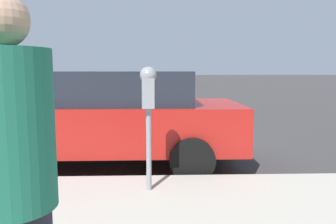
{
  "coord_description": "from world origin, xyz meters",
  "views": [
    {
      "loc": [
        -6.46,
        -0.95,
        1.56
      ],
      "look_at": [
        -2.6,
        -1.09,
        1.07
      ],
      "focal_mm": 35.0,
      "sensor_mm": 36.0,
      "label": 1
    }
  ],
  "objects": [
    {
      "name": "ground_plane",
      "position": [
        0.0,
        0.0,
        0.0
      ],
      "size": [
        220.0,
        220.0,
        0.0
      ],
      "primitive_type": "plane",
      "color": "#3D3A3A"
    },
    {
      "name": "parking_meter",
      "position": [
        -2.74,
        -0.86,
        1.26
      ],
      "size": [
        0.21,
        0.19,
        1.44
      ],
      "color": "gray",
      "rests_on": "sidewalk"
    },
    {
      "name": "car_red",
      "position": [
        -1.11,
        -0.1,
        0.82
      ],
      "size": [
        2.02,
        4.51,
        1.55
      ],
      "rotation": [
        0.0,
        0.0,
        -0.0
      ],
      "color": "#B21E19",
      "rests_on": "ground_plane"
    },
    {
      "name": "pedestrian",
      "position": [
        -5.09,
        -0.33,
        1.02
      ],
      "size": [
        0.38,
        0.38,
        1.72
      ],
      "rotation": [
        0.0,
        0.0,
        4.62
      ],
      "color": "#23232D",
      "rests_on": "sidewalk"
    }
  ]
}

